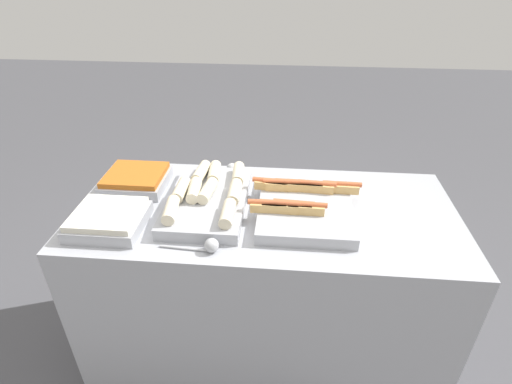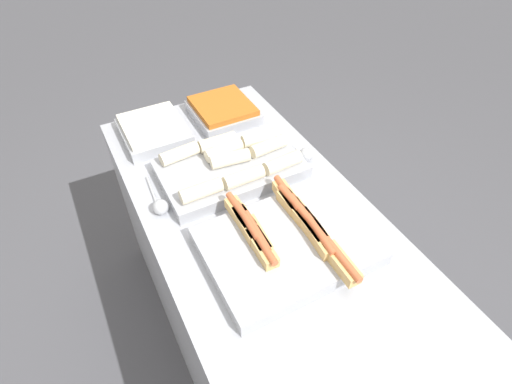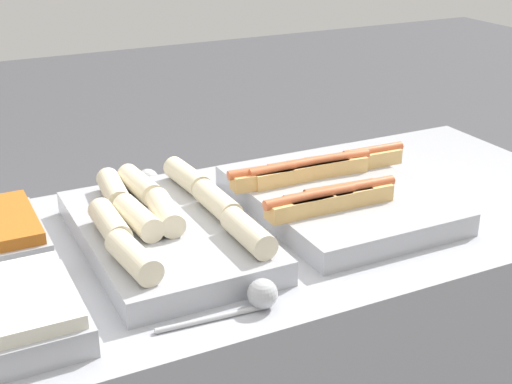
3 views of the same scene
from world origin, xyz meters
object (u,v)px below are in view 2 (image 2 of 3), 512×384
(serving_spoon_near, at_px, (160,205))
(serving_spoon_far, at_px, (304,154))
(tray_wraps, at_px, (232,166))
(tray_side_back, at_px, (223,111))
(tray_side_front, at_px, (154,130))
(tray_hotdogs, at_px, (287,241))

(serving_spoon_near, bearing_deg, serving_spoon_far, 90.71)
(tray_wraps, xyz_separation_m, serving_spoon_far, (0.05, 0.29, -0.01))
(tray_side_back, height_order, serving_spoon_far, tray_side_back)
(serving_spoon_far, bearing_deg, serving_spoon_near, -89.29)
(tray_wraps, distance_m, serving_spoon_near, 0.30)
(tray_side_front, bearing_deg, tray_hotdogs, 13.83)
(tray_wraps, xyz_separation_m, serving_spoon_near, (0.06, -0.30, -0.01))
(tray_wraps, relative_size, serving_spoon_far, 2.55)
(tray_hotdogs, relative_size, tray_wraps, 0.97)
(tray_hotdogs, bearing_deg, tray_side_back, 170.43)
(tray_hotdogs, relative_size, serving_spoon_far, 2.47)
(tray_hotdogs, relative_size, tray_side_back, 1.82)
(tray_side_back, bearing_deg, tray_wraps, -19.49)
(tray_side_front, distance_m, serving_spoon_far, 0.63)
(tray_hotdogs, bearing_deg, serving_spoon_far, 140.18)
(tray_side_back, xyz_separation_m, serving_spoon_far, (0.41, 0.16, -0.01))
(tray_hotdogs, bearing_deg, serving_spoon_near, -138.83)
(tray_hotdogs, xyz_separation_m, tray_side_front, (-0.76, -0.19, -0.00))
(tray_wraps, distance_m, serving_spoon_far, 0.29)
(tray_side_back, distance_m, serving_spoon_near, 0.60)
(tray_side_back, relative_size, serving_spoon_far, 1.36)
(tray_hotdogs, height_order, tray_wraps, same)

